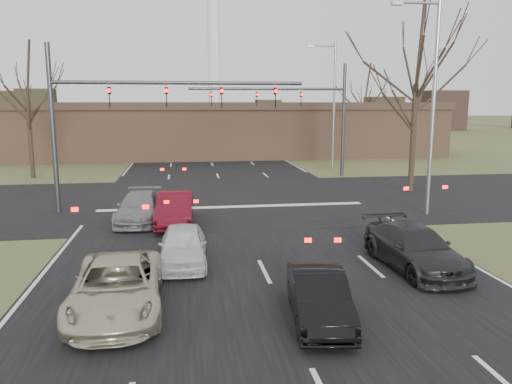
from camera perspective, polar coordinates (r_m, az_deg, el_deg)
ground at (r=13.16m, az=3.12°, el=-13.40°), size 360.00×360.00×0.00m
road_main at (r=72.05m, az=-6.39°, el=5.94°), size 14.00×300.00×0.02m
road_cross at (r=27.43m, az=-3.08°, el=-0.86°), size 200.00×14.00×0.02m
building at (r=50.08m, az=-3.25°, el=7.19°), size 42.40×10.40×5.30m
mast_arm_near at (r=24.97m, az=-14.96°, el=9.41°), size 12.12×0.24×8.00m
mast_arm_far at (r=35.87m, az=5.67°, el=9.74°), size 11.12×0.24×8.00m
streetlight_right_near at (r=24.55m, az=19.30°, el=10.38°), size 2.34×0.25×10.00m
streetlight_right_far at (r=40.56m, az=8.68°, el=10.52°), size 2.34×0.25×10.00m
tree_right_near at (r=31.10m, az=18.10°, el=16.41°), size 6.90×6.90×11.50m
tree_left_far at (r=38.36m, az=-24.91°, el=12.37°), size 5.70×5.70×9.50m
tree_right_far at (r=49.98m, az=12.37°, el=11.89°), size 5.40×5.40×9.00m
car_silver_suv at (r=13.32m, az=-15.62°, el=-10.37°), size 2.39×4.90×1.34m
car_white_sedan at (r=16.63m, az=-8.35°, el=-6.06°), size 1.61×3.82×1.29m
car_black_hatch at (r=12.49m, az=7.21°, el=-11.78°), size 1.74×3.82×1.22m
car_charcoal_sedan at (r=16.83m, az=17.65°, el=-6.11°), size 2.17×4.78×1.36m
car_grey_ahead at (r=22.86m, az=-13.16°, el=-1.72°), size 2.07×4.60×1.31m
car_red_ahead at (r=21.95m, az=-9.25°, el=-1.91°), size 1.65×4.39×1.43m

